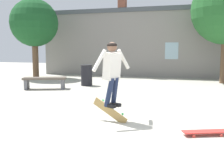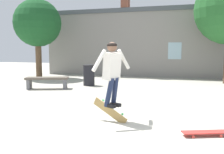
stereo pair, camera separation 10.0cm
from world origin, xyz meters
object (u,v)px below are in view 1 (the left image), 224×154
(skater, at_px, (112,69))
(skateboard_resting, at_px, (205,132))
(park_bench, at_px, (45,81))
(skateboard_flipping, at_px, (110,111))
(trash_bin, at_px, (87,75))
(tree_left, at_px, (34,23))

(skater, relative_size, skateboard_resting, 1.68)
(park_bench, distance_m, skater, 5.15)
(skater, bearing_deg, park_bench, 165.57)
(skateboard_flipping, bearing_deg, skateboard_resting, -3.53)
(skateboard_resting, bearing_deg, skater, -34.70)
(trash_bin, distance_m, skateboard_resting, 6.87)
(park_bench, height_order, skateboard_flipping, skateboard_flipping)
(park_bench, bearing_deg, trash_bin, 27.20)
(trash_bin, bearing_deg, skater, -62.76)
(skater, distance_m, skateboard_flipping, 0.93)
(skater, bearing_deg, trash_bin, 145.89)
(tree_left, bearing_deg, skateboard_resting, -41.47)
(trash_bin, relative_size, skateboard_flipping, 1.08)
(tree_left, distance_m, skateboard_resting, 11.03)
(trash_bin, height_order, skateboard_flipping, trash_bin)
(trash_bin, bearing_deg, park_bench, -132.90)
(skateboard_flipping, bearing_deg, skater, 77.21)
(skateboard_resting, bearing_deg, park_bench, -55.85)
(park_bench, bearing_deg, skater, -62.96)
(skateboard_resting, bearing_deg, skateboard_flipping, -32.64)
(park_bench, xyz_separation_m, skateboard_resting, (5.62, -3.94, -0.27))
(tree_left, distance_m, skater, 9.14)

